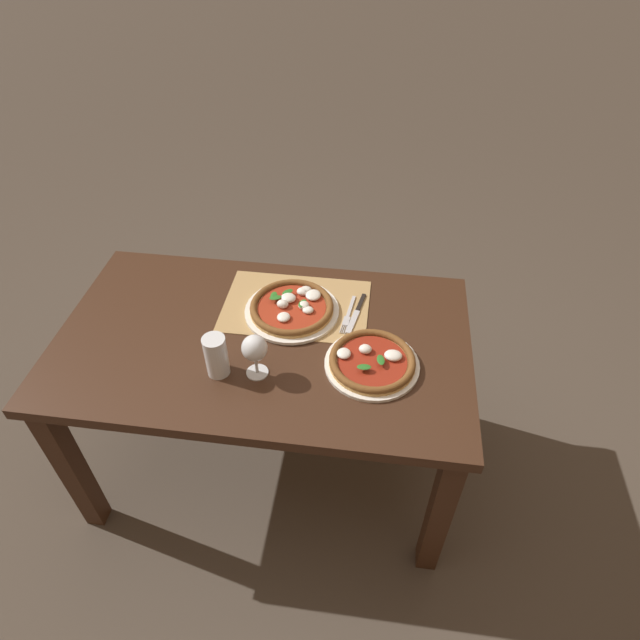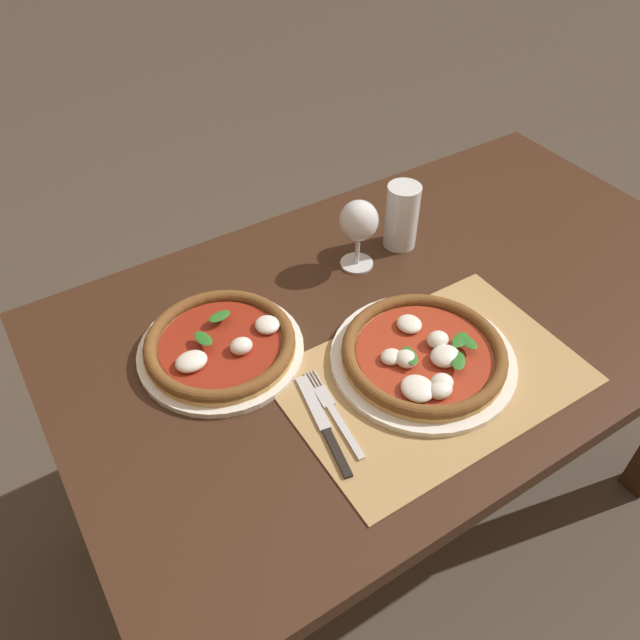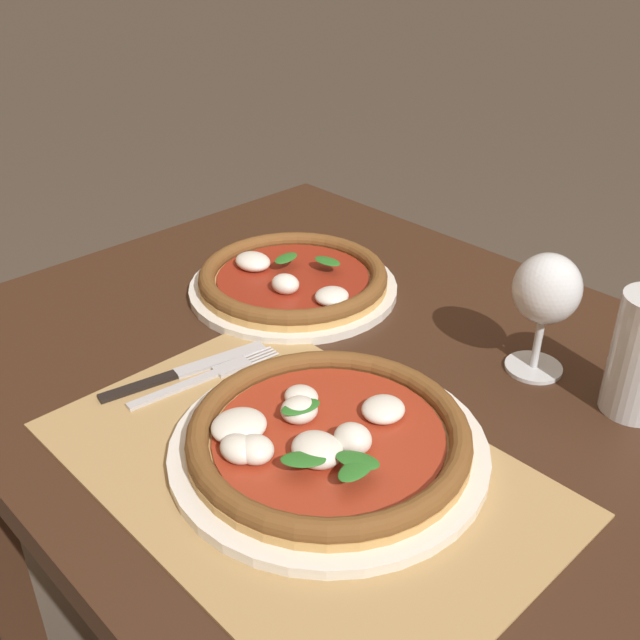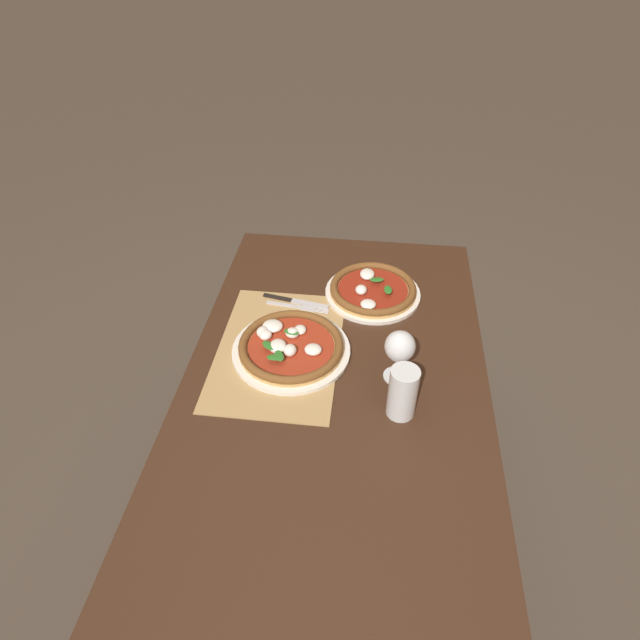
% 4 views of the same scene
% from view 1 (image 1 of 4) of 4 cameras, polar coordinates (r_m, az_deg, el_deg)
% --- Properties ---
extents(ground_plane, '(24.00, 24.00, 0.00)m').
position_cam_1_polar(ground_plane, '(2.39, -4.81, -14.55)').
color(ground_plane, '#473D33').
extents(dining_table, '(1.40, 0.82, 0.74)m').
position_cam_1_polar(dining_table, '(1.89, -5.91, -4.06)').
color(dining_table, '#382114').
rests_on(dining_table, ground).
extents(paper_placemat, '(0.52, 0.34, 0.00)m').
position_cam_1_polar(paper_placemat, '(1.92, -2.57, 1.54)').
color(paper_placemat, '#A88451').
rests_on(paper_placemat, dining_table).
extents(pizza_near, '(0.33, 0.33, 0.05)m').
position_cam_1_polar(pizza_near, '(1.88, -2.98, 1.33)').
color(pizza_near, silver).
rests_on(pizza_near, paper_placemat).
extents(pizza_far, '(0.30, 0.30, 0.05)m').
position_cam_1_polar(pizza_far, '(1.71, 5.57, -4.42)').
color(pizza_far, silver).
rests_on(pizza_far, dining_table).
extents(wine_glass, '(0.08, 0.08, 0.16)m').
position_cam_1_polar(wine_glass, '(1.63, -6.99, -3.15)').
color(wine_glass, silver).
rests_on(wine_glass, dining_table).
extents(pint_glass, '(0.07, 0.07, 0.15)m').
position_cam_1_polar(pint_glass, '(1.68, -11.00, -3.84)').
color(pint_glass, silver).
rests_on(pint_glass, dining_table).
extents(fork, '(0.04, 0.20, 0.00)m').
position_cam_1_polar(fork, '(1.88, 3.03, 0.59)').
color(fork, '#B7B7BC').
rests_on(fork, paper_placemat).
extents(knife, '(0.06, 0.21, 0.01)m').
position_cam_1_polar(knife, '(1.89, 3.89, 0.74)').
color(knife, black).
rests_on(knife, paper_placemat).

